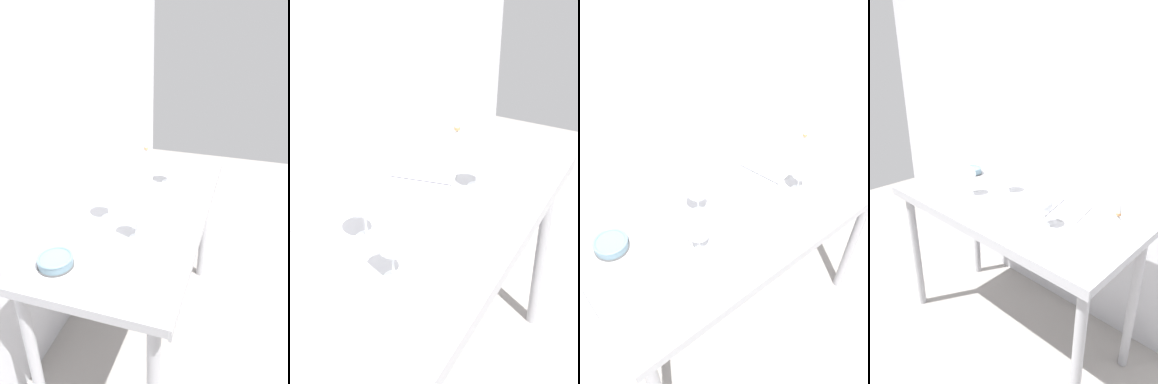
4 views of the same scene
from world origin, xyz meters
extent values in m
plane|color=gray|center=(0.00, 0.00, 0.00)|extent=(6.00, 6.00, 0.00)
cube|color=silver|center=(0.00, 0.49, 1.30)|extent=(3.80, 0.04, 2.60)
cube|color=#A7A7AC|center=(0.00, 0.00, 0.88)|extent=(1.40, 0.64, 0.04)
cube|color=#A7A7AC|center=(0.00, -0.33, 0.88)|extent=(1.40, 0.01, 0.05)
cylinder|color=#A7A7AC|center=(0.64, -0.26, 0.43)|extent=(0.05, 0.05, 0.86)
cylinder|color=#A7A7AC|center=(-0.64, 0.26, 0.43)|extent=(0.05, 0.05, 0.86)
cylinder|color=#A7A7AC|center=(0.64, 0.26, 0.43)|extent=(0.05, 0.05, 0.86)
cylinder|color=white|center=(0.29, -0.07, 0.90)|extent=(0.06, 0.06, 0.00)
cylinder|color=white|center=(0.29, -0.07, 0.94)|extent=(0.01, 0.01, 0.07)
sphere|color=white|center=(0.29, -0.07, 1.01)|extent=(0.08, 0.08, 0.08)
cylinder|color=maroon|center=(0.29, -0.07, 1.00)|extent=(0.06, 0.06, 0.02)
cylinder|color=white|center=(-0.15, 0.10, 0.90)|extent=(0.07, 0.07, 0.00)
cylinder|color=white|center=(-0.15, 0.10, 0.95)|extent=(0.01, 0.01, 0.09)
sphere|color=white|center=(-0.15, 0.10, 1.03)|extent=(0.09, 0.09, 0.09)
cylinder|color=maroon|center=(-0.15, 0.10, 1.02)|extent=(0.07, 0.07, 0.02)
cylinder|color=white|center=(-0.27, -0.08, 0.90)|extent=(0.06, 0.06, 0.00)
cylinder|color=white|center=(-0.27, -0.08, 0.94)|extent=(0.01, 0.01, 0.08)
sphere|color=white|center=(-0.27, -0.08, 1.02)|extent=(0.09, 0.09, 0.09)
cylinder|color=#5B0C20|center=(-0.27, -0.08, 1.01)|extent=(0.06, 0.06, 0.02)
cube|color=white|center=(0.14, 0.10, 0.90)|extent=(0.20, 0.26, 0.01)
cube|color=white|center=(0.29, 0.13, 0.90)|extent=(0.20, 0.26, 0.01)
cube|color=#3F3F47|center=(0.22, 0.12, 0.90)|extent=(0.05, 0.23, 0.01)
cube|color=white|center=(-0.32, 0.09, 0.90)|extent=(0.24, 0.29, 0.00)
cube|color=white|center=(-0.05, -0.08, 0.90)|extent=(0.27, 0.32, 0.00)
cylinder|color=#4C4C4C|center=(-0.53, 0.16, 0.90)|extent=(0.14, 0.14, 0.01)
cylinder|color=slate|center=(-0.53, 0.16, 0.92)|extent=(0.13, 0.13, 0.03)
torus|color=slate|center=(-0.53, 0.16, 0.94)|extent=(0.14, 0.14, 0.01)
cone|color=silver|center=(0.55, 0.13, 0.94)|extent=(0.10, 0.10, 0.07)
cylinder|color=#C17F4C|center=(0.55, 0.13, 0.98)|extent=(0.02, 0.02, 0.01)
cone|color=silver|center=(0.55, 0.13, 1.01)|extent=(0.02, 0.02, 0.04)
camera|label=1|loc=(-1.44, -0.47, 1.78)|focal=33.26mm
camera|label=2|loc=(-1.12, -0.65, 1.80)|focal=45.71mm
camera|label=3|loc=(-0.75, -0.82, 2.06)|focal=34.31mm
camera|label=4|loc=(1.14, -1.17, 1.65)|focal=30.89mm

